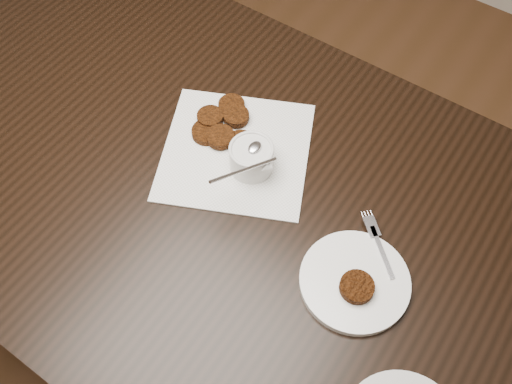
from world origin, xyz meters
TOP-DOWN VIEW (x-y plane):
  - floor at (0.00, 0.00)m, footprint 4.00×4.00m
  - table at (0.04, 0.13)m, footprint 1.53×0.98m
  - napkin at (0.09, 0.22)m, footprint 0.41×0.41m
  - sauce_ramekin at (0.15, 0.20)m, footprint 0.13×0.13m
  - patty_cluster at (0.03, 0.25)m, footprint 0.22×0.22m
  - plate_with_patty at (0.46, 0.10)m, footprint 0.29×0.29m

SIDE VIEW (x-z plane):
  - floor at x=0.00m, z-range 0.00..0.00m
  - table at x=0.04m, z-range 0.00..0.75m
  - napkin at x=0.09m, z-range 0.75..0.75m
  - patty_cluster at x=0.03m, z-range 0.75..0.78m
  - plate_with_patty at x=0.46m, z-range 0.75..0.78m
  - sauce_ramekin at x=0.15m, z-range 0.75..0.88m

